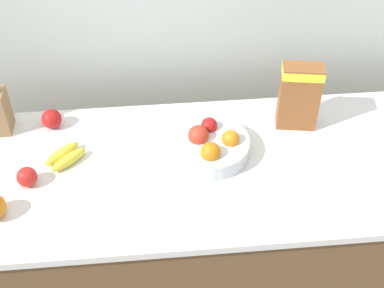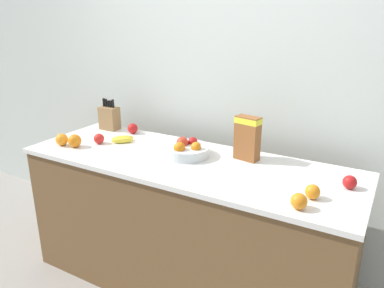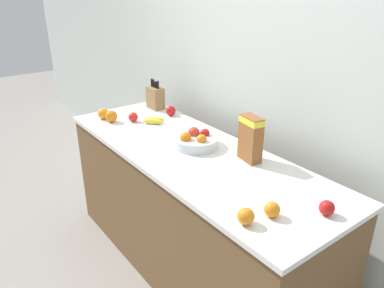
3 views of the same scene
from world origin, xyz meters
TOP-DOWN VIEW (x-y plane):
  - ground_plane at (0.00, 0.00)m, footprint 14.00×14.00m
  - wall_back at (0.00, 0.59)m, footprint 9.00×0.06m
  - counter at (0.00, 0.00)m, footprint 2.13×0.74m
  - knife_block at (-0.86, 0.27)m, footprint 0.15×0.10m
  - cereal_box at (0.32, 0.20)m, footprint 0.16×0.10m
  - fruit_bowl at (-0.03, 0.06)m, footprint 0.30×0.30m
  - banana_bunch at (-0.56, 0.07)m, footprint 0.17×0.17m
  - apple_middle at (-0.63, 0.27)m, footprint 0.08×0.08m
  - apple_rear at (-0.68, -0.03)m, footprint 0.07×0.07m
  - apple_front at (0.94, 0.07)m, footprint 0.07×0.07m
  - orange_front_center at (-0.88, -0.19)m, footprint 0.08×0.08m
  - orange_back_center at (-0.78, -0.17)m, footprint 0.09×0.09m
  - orange_by_cereal at (0.77, -0.27)m, footprint 0.08×0.08m
  - orange_near_bowl at (0.80, -0.14)m, footprint 0.07×0.07m

SIDE VIEW (x-z plane):
  - ground_plane at x=0.00m, z-range 0.00..0.00m
  - counter at x=0.00m, z-range 0.00..0.91m
  - banana_bunch at x=-0.56m, z-range 0.91..0.95m
  - apple_rear at x=-0.68m, z-range 0.91..0.98m
  - apple_front at x=0.94m, z-range 0.91..0.98m
  - orange_near_bowl at x=0.80m, z-range 0.91..0.98m
  - orange_by_cereal at x=0.77m, z-range 0.91..0.99m
  - apple_middle at x=-0.63m, z-range 0.91..0.99m
  - fruit_bowl at x=-0.03m, z-range 0.89..1.01m
  - orange_front_center at x=-0.88m, z-range 0.91..0.99m
  - orange_back_center at x=-0.78m, z-range 0.91..1.00m
  - knife_block at x=-0.86m, z-range 0.86..1.15m
  - cereal_box at x=0.32m, z-range 0.92..1.20m
  - wall_back at x=0.00m, z-range 0.00..2.60m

